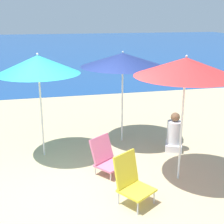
# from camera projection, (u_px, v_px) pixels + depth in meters

# --- Properties ---
(ground_plane) EXTENTS (60.00, 60.00, 0.00)m
(ground_plane) POSITION_uv_depth(u_px,v_px,m) (70.00, 182.00, 5.69)
(ground_plane) COLOR #C6B284
(sea_water) EXTENTS (60.00, 40.00, 0.01)m
(sea_water) POSITION_uv_depth(u_px,v_px,m) (42.00, 46.00, 30.09)
(sea_water) COLOR #19478C
(sea_water) RESTS_ON ground
(beach_umbrella_red) EXTENTS (1.75, 1.75, 2.28)m
(beach_umbrella_red) POSITION_uv_depth(u_px,v_px,m) (186.00, 67.00, 5.20)
(beach_umbrella_red) COLOR white
(beach_umbrella_red) RESTS_ON ground
(beach_umbrella_teal) EXTENTS (1.69, 1.69, 2.20)m
(beach_umbrella_teal) POSITION_uv_depth(u_px,v_px,m) (38.00, 65.00, 6.20)
(beach_umbrella_teal) COLOR white
(beach_umbrella_teal) RESTS_ON ground
(beach_umbrella_navy) EXTENTS (1.91, 1.91, 2.15)m
(beach_umbrella_navy) POSITION_uv_depth(u_px,v_px,m) (123.00, 60.00, 6.99)
(beach_umbrella_navy) COLOR white
(beach_umbrella_navy) RESTS_ON ground
(beach_chair_pink) EXTENTS (0.74, 0.74, 0.69)m
(beach_chair_pink) POSITION_uv_depth(u_px,v_px,m) (106.00, 156.00, 5.97)
(beach_chair_pink) COLOR silver
(beach_chair_pink) RESTS_ON ground
(beach_chair_yellow) EXTENTS (0.70, 0.71, 0.81)m
(beach_chair_yellow) POSITION_uv_depth(u_px,v_px,m) (131.00, 179.00, 5.00)
(beach_chair_yellow) COLOR silver
(beach_chair_yellow) RESTS_ON ground
(person_seated_near) EXTENTS (0.51, 0.54, 0.88)m
(person_seated_near) POSITION_uv_depth(u_px,v_px,m) (174.00, 135.00, 6.95)
(person_seated_near) COLOR silver
(person_seated_near) RESTS_ON ground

